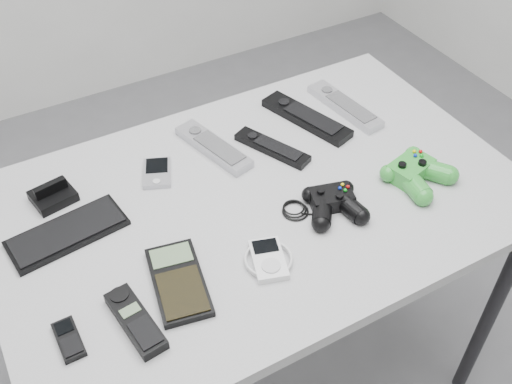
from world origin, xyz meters
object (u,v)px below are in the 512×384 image
mobile_phone (69,339)px  mp3_player (268,259)px  controller_green (416,171)px  pda_keyboard (67,232)px  pda (157,172)px  remote_silver_b (345,105)px  cordless_handset (135,320)px  calculator (178,281)px  controller_black (333,202)px  desk (258,218)px  remote_silver_a (213,146)px  remote_black_b (306,117)px  remote_black_a (272,147)px

mobile_phone → mp3_player: mp3_player is taller
mobile_phone → controller_green: bearing=2.0°
pda_keyboard → pda: (0.23, 0.08, 0.00)m
remote_silver_b → mp3_player: remote_silver_b is taller
pda → cordless_handset: size_ratio=0.61×
calculator → controller_black: bearing=14.7°
desk → pda: 0.26m
remote_silver_a → controller_green: (0.36, -0.32, 0.01)m
controller_black → remote_black_b: bearing=83.1°
desk → calculator: calculator is taller
controller_black → controller_green: bearing=12.2°
remote_silver_b → mobile_phone: bearing=-164.9°
pda_keyboard → mp3_player: size_ratio=2.30×
remote_silver_a → cordless_handset: 0.51m
mobile_phone → cordless_handset: size_ratio=0.55×
controller_green → desk: bearing=145.7°
pda_keyboard → remote_black_a: bearing=-3.6°
mp3_player → cordless_handset: bearing=-160.4°
remote_black_a → calculator: (-0.36, -0.26, -0.00)m
cordless_handset → remote_silver_a: bearing=41.1°
pda → controller_black: 0.41m
mp3_player → mobile_phone: bearing=-164.4°
remote_black_a → remote_black_b: bearing=-1.1°
mp3_player → remote_silver_b: bearing=56.7°
mobile_phone → controller_black: 0.60m
remote_black_a → remote_black_b: size_ratio=0.77×
desk → pda_keyboard: bearing=167.2°
remote_black_a → mobile_phone: (-0.58, -0.29, -0.00)m
remote_silver_b → cordless_handset: same height
controller_green → remote_black_b: bearing=93.4°
remote_silver_a → mobile_phone: size_ratio=2.58×
pda → remote_silver_b: bearing=23.3°
remote_black_a → controller_black: 0.24m
pda → remote_black_b: remote_black_b is taller
pda → mobile_phone: 0.45m
pda_keyboard → cordless_handset: cordless_handset is taller
controller_black → desk: bearing=152.6°
remote_silver_a → cordless_handset: (-0.34, -0.38, -0.00)m
remote_black_b → controller_green: (0.10, -0.31, 0.01)m
pda_keyboard → controller_black: size_ratio=1.10×
desk → mp3_player: bearing=-113.2°
remote_black_b → cordless_handset: 0.70m
calculator → mp3_player: same height
remote_black_b → calculator: size_ratio=1.35×
remote_black_b → mp3_player: size_ratio=2.44×
remote_silver_b → calculator: bearing=-159.7°
desk → calculator: bearing=-151.3°
remote_black_b → remote_silver_a: bearing=160.3°
controller_green → calculator: bearing=167.1°
pda_keyboard → remote_silver_a: size_ratio=1.07×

